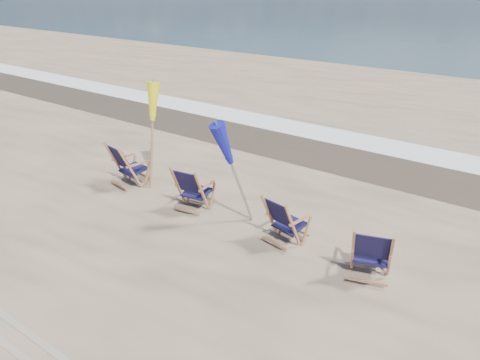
{
  "coord_description": "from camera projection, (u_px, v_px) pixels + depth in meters",
  "views": [
    {
      "loc": [
        4.93,
        -4.58,
        4.62
      ],
      "look_at": [
        0.0,
        2.2,
        0.9
      ],
      "focal_mm": 35.0,
      "sensor_mm": 36.0,
      "label": 1
    }
  ],
  "objects": [
    {
      "name": "surf_foam",
      "position": [
        359.0,
        141.0,
        14.05
      ],
      "size": [
        200.0,
        1.4,
        0.01
      ],
      "primitive_type": "cube",
      "color": "silver",
      "rests_on": "ground"
    },
    {
      "name": "wet_sand_strip",
      "position": [
        338.0,
        155.0,
        12.94
      ],
      "size": [
        200.0,
        2.6,
        0.0
      ],
      "primitive_type": "cube",
      "color": "#42362A",
      "rests_on": "ground"
    },
    {
      "name": "beach_chair_0",
      "position": [
        130.0,
        169.0,
        10.56
      ],
      "size": [
        0.84,
        0.91,
        1.11
      ],
      "primitive_type": null,
      "rotation": [
        0.0,
        0.0,
        2.97
      ],
      "color": "black",
      "rests_on": "ground"
    },
    {
      "name": "beach_chair_1",
      "position": [
        201.0,
        193.0,
        9.51
      ],
      "size": [
        0.77,
        0.84,
        1.05
      ],
      "primitive_type": null,
      "rotation": [
        0.0,
        0.0,
        3.28
      ],
      "color": "black",
      "rests_on": "ground"
    },
    {
      "name": "beach_chair_2",
      "position": [
        292.0,
        227.0,
        8.26
      ],
      "size": [
        0.78,
        0.84,
        1.01
      ],
      "primitive_type": null,
      "rotation": [
        0.0,
        0.0,
        2.95
      ],
      "color": "black",
      "rests_on": "ground"
    },
    {
      "name": "beach_chair_3",
      "position": [
        390.0,
        259.0,
        7.33
      ],
      "size": [
        0.86,
        0.91,
        1.04
      ],
      "primitive_type": null,
      "rotation": [
        0.0,
        0.0,
        3.45
      ],
      "color": "black",
      "rests_on": "ground"
    },
    {
      "name": "umbrella_yellow",
      "position": [
        149.0,
        108.0,
        10.34
      ],
      "size": [
        0.3,
        0.3,
        2.43
      ],
      "color": "#926141",
      "rests_on": "ground"
    },
    {
      "name": "umbrella_blue",
      "position": [
        237.0,
        141.0,
        8.64
      ],
      "size": [
        0.3,
        0.3,
        2.3
      ],
      "color": "#A5A5AD",
      "rests_on": "ground"
    }
  ]
}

